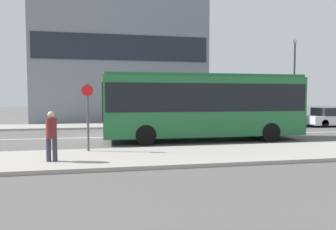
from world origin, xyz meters
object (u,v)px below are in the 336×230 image
Objects in this scene: city_bus at (204,103)px; pedestrian_near_stop at (51,133)px; parked_car_1 at (332,118)px; bus_stop_sign at (88,112)px; parked_car_0 at (272,119)px; street_lamp at (294,72)px.

city_bus reaches higher than pedestrian_near_stop.
pedestrian_near_stop reaches higher than parked_car_1.
pedestrian_near_stop is at bearing -120.45° from bus_stop_sign.
parked_car_1 is at bearing -0.36° from parked_car_0.
bus_stop_sign reaches higher than parked_car_1.
city_bus is at bearing -141.52° from parked_car_0.
pedestrian_near_stop is at bearing -143.07° from city_bus.
pedestrian_near_stop is (-18.76, -10.23, 0.39)m from parked_car_1.
parked_car_0 is at bearing 40.43° from city_bus.
city_bus is 13.02m from street_lamp.
parked_car_1 is 0.65× the size of street_lamp.
city_bus reaches higher than bus_stop_sign.
pedestrian_near_stop reaches higher than parked_car_0.
pedestrian_near_stop is (-6.58, -4.60, -0.88)m from city_bus.
parked_car_1 is 2.72× the size of pedestrian_near_stop.
street_lamp reaches higher than city_bus.
bus_stop_sign reaches higher than pedestrian_near_stop.
pedestrian_near_stop is 0.24× the size of street_lamp.
parked_car_0 is at bearing 179.64° from parked_car_1.
parked_car_0 is 5.07m from parked_car_1.
bus_stop_sign is at bearing -150.79° from city_bus.
street_lamp is (3.09, 2.06, 3.71)m from parked_car_0.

